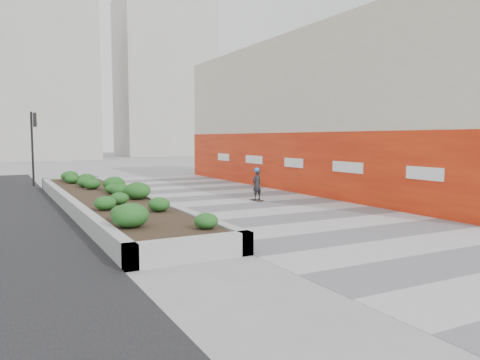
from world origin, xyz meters
The scene contains 9 objects.
ground centered at (0.00, 0.00, 0.00)m, with size 160.00×160.00×0.00m, color gray.
walkway centered at (0.00, 3.00, 0.01)m, with size 8.00×36.00×0.01m, color #A8A8AD.
building centered at (6.98, 8.98, 3.98)m, with size 6.04×24.08×8.00m.
planter centered at (-5.50, 7.00, 0.42)m, with size 3.00×18.00×0.90m.
traffic_signal_near centered at (-7.23, 17.50, 2.76)m, with size 0.33×0.28×4.20m.
distant_bldg_north_l centered at (-5.00, 55.00, 10.00)m, with size 16.00×12.00×20.00m, color #ADAAA3.
distant_bldg_north_r centered at (15.00, 60.00, 12.00)m, with size 14.00×10.00×24.00m, color #ADAAA3.
manhole_cover centered at (0.50, 3.00, 0.00)m, with size 0.44×0.44×0.01m, color #595654.
skateboarder centered at (0.72, 6.05, 0.74)m, with size 0.54×0.75×1.47m.
Camera 1 is at (-9.27, -11.29, 2.72)m, focal length 35.00 mm.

